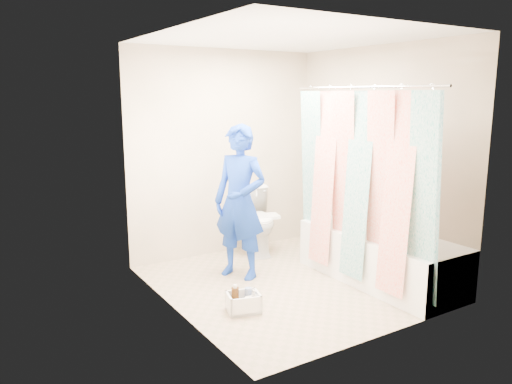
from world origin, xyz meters
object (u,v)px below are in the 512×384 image
toilet (256,220)px  plumber (240,202)px  bathtub (380,256)px  cleaning_caddy (245,303)px

toilet → plumber: plumber is taller
toilet → plumber: bearing=-115.8°
bathtub → plumber: size_ratio=1.10×
plumber → cleaning_caddy: bearing=-57.6°
bathtub → toilet: 1.61m
bathtub → cleaning_caddy: (-1.55, 0.09, -0.19)m
cleaning_caddy → toilet: bearing=70.2°
toilet → plumber: (-0.58, -0.62, 0.40)m
toilet → cleaning_caddy: size_ratio=2.38×
bathtub → plumber: plumber is taller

